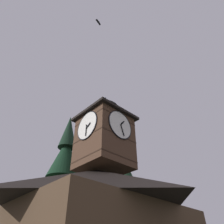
# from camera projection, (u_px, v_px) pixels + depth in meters

# --- Properties ---
(building_main) EXTENTS (12.72, 12.05, 8.50)m
(building_main) POSITION_uv_depth(u_px,v_px,m) (94.00, 224.00, 16.21)
(building_main) COLOR #4B3625
(building_main) RESTS_ON ground_plane
(clock_tower) EXTENTS (4.83, 4.83, 8.02)m
(clock_tower) POSITION_uv_depth(u_px,v_px,m) (105.00, 136.00, 20.54)
(clock_tower) COLOR #4C3323
(clock_tower) RESTS_ON building_main
(pine_tree_behind) EXTENTS (6.76, 6.76, 17.30)m
(pine_tree_behind) POSITION_uv_depth(u_px,v_px,m) (60.00, 200.00, 21.87)
(pine_tree_behind) COLOR #473323
(pine_tree_behind) RESTS_ON ground_plane
(pine_tree_aside) EXTENTS (5.08, 5.08, 14.81)m
(pine_tree_aside) POSITION_uv_depth(u_px,v_px,m) (125.00, 214.00, 23.30)
(pine_tree_aside) COLOR #473323
(pine_tree_aside) RESTS_ON ground_plane
(moon) EXTENTS (1.50, 1.50, 1.50)m
(moon) POSITION_uv_depth(u_px,v_px,m) (62.00, 195.00, 44.28)
(moon) COLOR silver
(flying_bird_high) EXTENTS (0.74, 0.37, 0.14)m
(flying_bird_high) POSITION_uv_depth(u_px,v_px,m) (98.00, 22.00, 21.69)
(flying_bird_high) COLOR black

